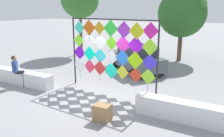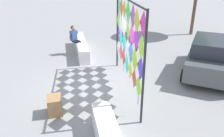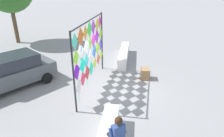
% 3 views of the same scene
% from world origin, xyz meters
% --- Properties ---
extents(ground, '(120.00, 120.00, 0.00)m').
position_xyz_m(ground, '(0.00, 0.00, 0.00)').
color(ground, gray).
extents(plaza_ledge_left, '(3.81, 0.51, 0.69)m').
position_xyz_m(plaza_ledge_left, '(-4.11, -0.27, 0.35)').
color(plaza_ledge_left, white).
rests_on(plaza_ledge_left, ground).
extents(kite_display_rack, '(4.45, 0.40, 3.30)m').
position_xyz_m(kite_display_rack, '(0.31, 1.05, 1.99)').
color(kite_display_rack, '#232328').
rests_on(kite_display_rack, ground).
extents(seated_vendor, '(0.74, 0.70, 1.54)m').
position_xyz_m(seated_vendor, '(-3.94, -0.57, 0.91)').
color(seated_vendor, black).
rests_on(seated_vendor, ground).
extents(parked_car, '(4.31, 3.84, 1.58)m').
position_xyz_m(parked_car, '(-0.19, 4.93, 0.80)').
color(parked_car, '#4C5156').
rests_on(parked_car, ground).
extents(cardboard_box_large, '(0.59, 0.46, 0.57)m').
position_xyz_m(cardboard_box_large, '(1.46, -1.58, 0.29)').
color(cardboard_box_large, '#9E754C').
rests_on(cardboard_box_large, ground).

